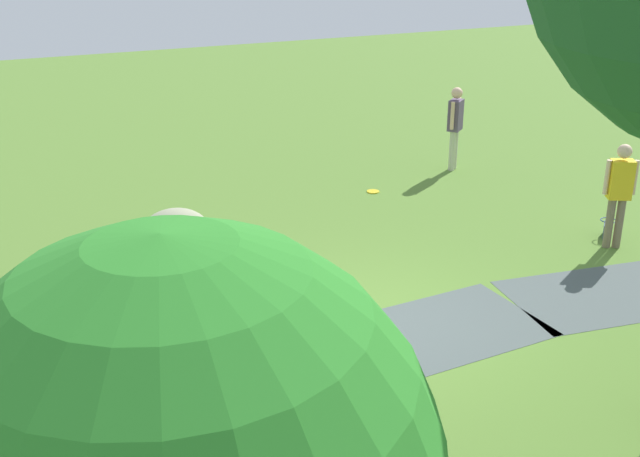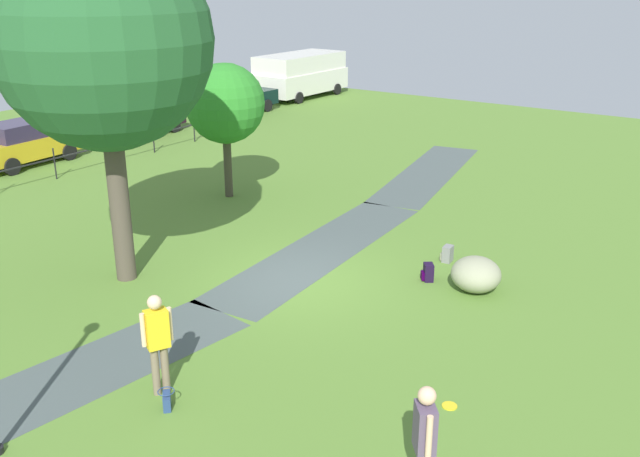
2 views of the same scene
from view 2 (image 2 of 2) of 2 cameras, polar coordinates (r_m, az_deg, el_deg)
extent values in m
plane|color=#567D2F|center=(15.97, -2.01, -4.29)|extent=(48.00, 48.00, 0.00)
cube|color=#485251|center=(12.89, -21.83, -12.25)|extent=(8.16, 2.78, 0.01)
cube|color=#485251|center=(17.72, 0.13, -1.71)|extent=(8.09, 2.21, 0.01)
cube|color=#485251|center=(24.73, 8.68, 4.43)|extent=(8.18, 3.16, 0.01)
cylinder|color=#4D4337|center=(16.10, -15.84, 2.15)|extent=(0.44, 0.44, 3.67)
sphere|color=#24572B|center=(15.44, -17.07, 14.28)|extent=(4.50, 4.50, 4.50)
cylinder|color=#423F2E|center=(21.83, -7.42, 5.16)|extent=(0.24, 0.24, 2.04)
sphere|color=#2B7F26|center=(21.44, -7.64, 9.94)|extent=(2.37, 2.37, 2.37)
ellipsoid|color=gray|center=(15.77, 12.43, -3.61)|extent=(1.53, 1.50, 0.75)
cylinder|color=#796952|center=(12.10, -13.07, -11.10)|extent=(0.13, 0.13, 0.86)
cylinder|color=#796952|center=(12.13, -12.34, -10.94)|extent=(0.13, 0.13, 0.86)
cube|color=yellow|center=(11.75, -12.99, -7.86)|extent=(0.43, 0.38, 0.65)
cylinder|color=beige|center=(11.69, -14.04, -7.92)|extent=(0.08, 0.08, 0.57)
cylinder|color=beige|center=(11.78, -11.97, -7.50)|extent=(0.08, 0.08, 0.57)
sphere|color=beige|center=(11.54, -13.17, -5.80)|extent=(0.23, 0.23, 0.23)
cube|color=#574760|center=(9.30, 8.44, -15.60)|extent=(0.43, 0.41, 0.65)
cylinder|color=#E4B490|center=(9.11, 8.77, -16.21)|extent=(0.08, 0.08, 0.58)
cylinder|color=#E4B490|center=(9.46, 8.16, -14.65)|extent=(0.08, 0.08, 0.58)
sphere|color=#E4B490|center=(9.04, 8.60, -13.15)|extent=(0.24, 0.24, 0.24)
cube|color=navy|center=(11.89, -12.21, -13.41)|extent=(0.31, 0.31, 0.24)
torus|color=navy|center=(11.79, -12.28, -12.68)|extent=(0.38, 0.38, 0.02)
cube|color=gray|center=(17.22, 10.23, -2.02)|extent=(0.29, 0.22, 0.40)
cube|color=gray|center=(17.29, 9.81, -2.18)|extent=(0.20, 0.07, 0.18)
cube|color=black|center=(16.13, 8.71, -3.49)|extent=(0.34, 0.33, 0.40)
cube|color=#2B0038|center=(16.13, 8.24, -3.76)|extent=(0.19, 0.17, 0.18)
cylinder|color=yellow|center=(11.90, 10.37, -13.85)|extent=(0.25, 0.25, 0.02)
cylinder|color=black|center=(25.21, -20.55, 4.90)|extent=(0.05, 0.05, 1.05)
cylinder|color=black|center=(26.49, -16.72, 6.02)|extent=(0.05, 0.05, 1.05)
cylinder|color=black|center=(27.88, -13.24, 7.02)|extent=(0.05, 0.05, 1.05)
cylinder|color=black|center=(29.37, -10.09, 7.89)|extent=(0.05, 0.05, 1.05)
cylinder|color=black|center=(30.95, -7.24, 8.65)|extent=(0.05, 0.05, 1.05)
cube|color=gold|center=(27.50, -22.56, 6.10)|extent=(3.95, 1.73, 0.70)
cube|color=#302642|center=(27.24, -23.12, 7.27)|extent=(2.08, 1.52, 0.56)
cylinder|color=black|center=(28.88, -21.49, 6.13)|extent=(0.61, 0.19, 0.60)
cylinder|color=black|center=(27.68, -19.52, 5.82)|extent=(0.61, 0.19, 0.60)
cylinder|color=black|center=(26.30, -23.52, 4.58)|extent=(0.61, 0.19, 0.60)
cube|color=black|center=(30.91, -14.34, 8.41)|extent=(4.13, 1.85, 0.70)
cube|color=#2C273F|center=(30.62, -14.76, 9.48)|extent=(2.19, 1.61, 0.56)
cylinder|color=black|center=(32.40, -13.75, 8.35)|extent=(0.61, 0.20, 0.60)
cylinder|color=black|center=(31.31, -11.61, 8.12)|extent=(0.61, 0.20, 0.60)
cylinder|color=black|center=(30.71, -17.01, 7.42)|extent=(0.61, 0.20, 0.60)
cylinder|color=black|center=(29.55, -14.86, 7.16)|extent=(0.61, 0.20, 0.60)
cube|color=black|center=(34.94, -6.97, 10.19)|extent=(4.63, 2.05, 0.70)
cube|color=#21313F|center=(34.65, -7.33, 11.14)|extent=(2.45, 1.79, 0.56)
cylinder|color=black|center=(36.63, -6.44, 10.10)|extent=(0.61, 0.19, 0.60)
cylinder|color=black|center=(35.41, -4.27, 9.83)|extent=(0.61, 0.19, 0.60)
cylinder|color=black|center=(34.68, -9.67, 9.38)|extent=(0.61, 0.19, 0.60)
cylinder|color=black|center=(33.39, -7.50, 9.09)|extent=(0.61, 0.19, 0.60)
cube|color=silver|center=(39.55, -1.60, 11.77)|extent=(5.72, 2.64, 1.10)
cube|color=silver|center=(39.42, -1.62, 13.20)|extent=(5.43, 2.50, 0.90)
cylinder|color=black|center=(41.76, -1.49, 11.45)|extent=(0.60, 0.18, 0.60)
cylinder|color=black|center=(40.31, 1.38, 11.14)|extent=(0.60, 0.18, 0.60)
cylinder|color=black|center=(39.06, -4.66, 10.79)|extent=(0.60, 0.18, 0.60)
cylinder|color=black|center=(37.51, -1.71, 10.46)|extent=(0.60, 0.18, 0.60)
camera|label=1|loc=(23.54, -12.27, 16.30)|focal=44.51mm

